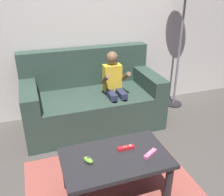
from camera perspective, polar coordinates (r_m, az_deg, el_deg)
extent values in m
plane|color=#4C4742|center=(2.34, 6.16, -19.84)|extent=(9.22, 9.22, 0.00)
cube|color=beige|center=(3.21, -5.44, 18.04)|extent=(4.61, 0.05, 2.50)
cube|color=#2D4238|center=(3.09, -4.31, -2.56)|extent=(1.61, 0.80, 0.42)
cube|color=#2D4238|center=(3.20, -6.08, 7.15)|extent=(1.61, 0.16, 0.47)
cube|color=#2D4238|center=(2.88, -18.36, 0.78)|extent=(0.18, 0.80, 0.19)
cube|color=#2D4238|center=(3.19, 8.01, 4.29)|extent=(0.18, 0.80, 0.19)
cylinder|color=#282D47|center=(2.88, 0.57, -4.65)|extent=(0.07, 0.07, 0.42)
cylinder|color=#282D47|center=(2.92, 2.80, -4.26)|extent=(0.07, 0.07, 0.42)
cube|color=#282D47|center=(2.88, -0.26, 0.76)|extent=(0.08, 0.25, 0.08)
cube|color=#282D47|center=(2.92, 1.98, 1.08)|extent=(0.08, 0.25, 0.08)
cube|color=gold|center=(2.95, 0.05, 4.66)|extent=(0.21, 0.12, 0.31)
cylinder|color=brown|center=(2.80, -1.53, 4.32)|extent=(0.05, 0.23, 0.18)
cylinder|color=brown|center=(2.87, 3.07, 4.88)|extent=(0.05, 0.23, 0.18)
sphere|color=brown|center=(2.87, 0.05, 9.19)|extent=(0.13, 0.13, 0.13)
cube|color=#232326|center=(2.03, 0.86, -13.48)|extent=(0.85, 0.51, 0.04)
cylinder|color=#232326|center=(2.16, 12.69, -18.53)|extent=(0.06, 0.06, 0.36)
cylinder|color=#232326|center=(2.25, -10.38, -16.04)|extent=(0.06, 0.06, 0.36)
cylinder|color=#232326|center=(2.43, 7.67, -12.34)|extent=(0.06, 0.06, 0.36)
cube|color=#9E4C42|center=(2.29, 0.80, -20.85)|extent=(1.46, 1.33, 0.01)
cube|color=red|center=(2.09, 3.17, -11.23)|extent=(0.14, 0.04, 0.02)
cylinder|color=#99999E|center=(2.10, 4.17, -10.70)|extent=(0.02, 0.02, 0.00)
cylinder|color=silver|center=(2.08, 3.27, -10.91)|extent=(0.01, 0.01, 0.00)
cylinder|color=silver|center=(2.08, 2.72, -11.03)|extent=(0.01, 0.01, 0.00)
ellipsoid|color=#72C638|center=(1.96, -5.40, -13.84)|extent=(0.08, 0.10, 0.04)
cylinder|color=#4C4C51|center=(1.95, -5.43, -13.24)|extent=(0.02, 0.02, 0.01)
cube|color=pink|center=(2.05, 8.68, -12.38)|extent=(0.14, 0.10, 0.02)
cylinder|color=#99999E|center=(2.07, 9.30, -11.56)|extent=(0.02, 0.02, 0.00)
cylinder|color=silver|center=(2.05, 8.76, -12.03)|extent=(0.01, 0.01, 0.00)
cylinder|color=silver|center=(2.03, 8.43, -12.32)|extent=(0.01, 0.01, 0.00)
cylinder|color=black|center=(3.77, 13.70, -1.24)|extent=(0.24, 0.24, 0.02)
cylinder|color=slate|center=(3.51, 14.95, 9.65)|extent=(0.03, 0.03, 1.46)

